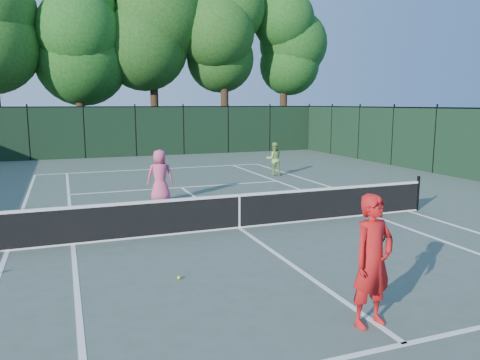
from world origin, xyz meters
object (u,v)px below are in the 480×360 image
object	(u,v)px
player_green	(274,159)
player_pink	(160,176)
loose_ball_midcourt	(179,278)
coach	(373,261)
loose_ball_near_cart	(363,298)

from	to	relation	value
player_green	player_pink	bearing A→B (deg)	43.64
loose_ball_midcourt	coach	bearing A→B (deg)	-50.96
player_pink	loose_ball_near_cart	bearing A→B (deg)	107.58
coach	loose_ball_midcourt	world-z (taller)	coach
player_green	coach	bearing A→B (deg)	81.22
player_pink	player_green	distance (m)	7.09
loose_ball_near_cart	loose_ball_midcourt	distance (m)	3.31
coach	loose_ball_midcourt	size ratio (longest dim) A/B	28.81
player_pink	loose_ball_near_cart	distance (m)	9.17
coach	loose_ball_near_cart	xyz separation A→B (m)	(0.42, 0.77, -0.95)
coach	loose_ball_near_cart	size ratio (longest dim) A/B	28.81
coach	player_pink	world-z (taller)	coach
player_green	loose_ball_midcourt	xyz separation A→B (m)	(-6.98, -10.90, -0.72)
player_pink	loose_ball_near_cart	world-z (taller)	player_pink
loose_ball_midcourt	loose_ball_near_cart	bearing A→B (deg)	-36.71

